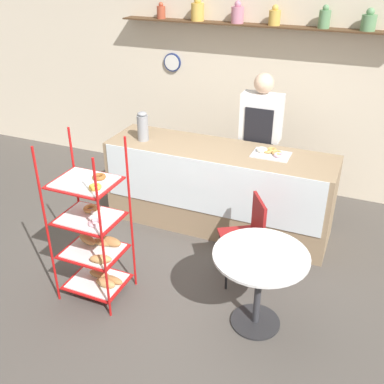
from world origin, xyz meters
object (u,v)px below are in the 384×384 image
(person_worker, at_px, (260,140))
(coffee_carafe, at_px, (143,126))
(cafe_chair, at_px, (249,231))
(cafe_table, at_px, (260,272))
(donut_tray_counter, at_px, (271,153))
(pastry_rack, at_px, (95,238))

(person_worker, bearing_deg, coffee_carafe, -154.13)
(cafe_chair, relative_size, coffee_carafe, 2.58)
(cafe_chair, xyz_separation_m, coffee_carafe, (-1.53, 0.73, 0.61))
(cafe_table, bearing_deg, donut_tray_counter, 101.93)
(person_worker, xyz_separation_m, coffee_carafe, (-1.24, -0.60, 0.20))
(coffee_carafe, distance_m, donut_tray_counter, 1.50)
(pastry_rack, height_order, coffee_carafe, pastry_rack)
(cafe_table, distance_m, coffee_carafe, 2.31)
(pastry_rack, height_order, donut_tray_counter, pastry_rack)
(pastry_rack, distance_m, cafe_table, 1.53)
(person_worker, relative_size, coffee_carafe, 5.10)
(coffee_carafe, bearing_deg, cafe_table, -36.40)
(pastry_rack, bearing_deg, coffee_carafe, 100.53)
(pastry_rack, xyz_separation_m, cafe_chair, (1.25, 0.78, -0.08))
(person_worker, bearing_deg, cafe_table, -73.91)
(person_worker, bearing_deg, pastry_rack, -114.51)
(cafe_chair, height_order, coffee_carafe, coffee_carafe)
(coffee_carafe, bearing_deg, cafe_chair, -25.45)
(person_worker, bearing_deg, donut_tray_counter, -60.96)
(coffee_carafe, relative_size, donut_tray_counter, 0.85)
(donut_tray_counter, bearing_deg, cafe_table, -78.07)
(cafe_table, bearing_deg, pastry_rack, -173.17)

